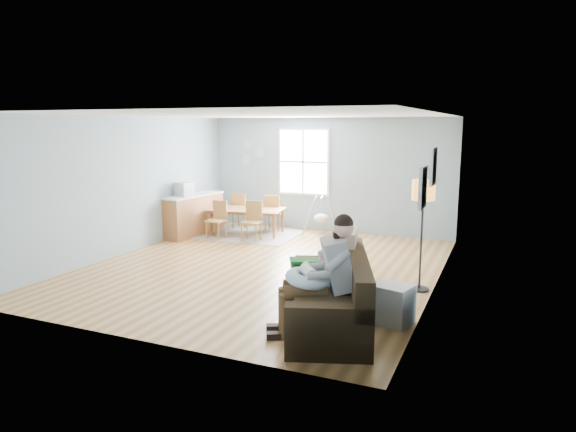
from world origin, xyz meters
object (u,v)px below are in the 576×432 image
at_px(baby_swing, 321,217).
at_px(chair_ne, 273,211).
at_px(toddler, 327,262).
at_px(floor_lamp, 423,200).
at_px(dining_table, 246,222).
at_px(counter, 194,214).
at_px(chair_se, 252,219).
at_px(sofa, 333,300).
at_px(father, 323,271).
at_px(monitor, 184,189).
at_px(chair_nw, 240,209).
at_px(storage_cube, 392,304).
at_px(chair_sw, 218,217).

bearing_deg(baby_swing, chair_ne, -173.68).
bearing_deg(chair_ne, toddler, -58.10).
relative_size(floor_lamp, dining_table, 1.00).
bearing_deg(counter, chair_se, -2.21).
bearing_deg(sofa, father, -94.07).
relative_size(chair_ne, monitor, 2.18).
distance_m(father, monitor, 6.17).
relative_size(dining_table, chair_se, 1.93).
xyz_separation_m(floor_lamp, dining_table, (-4.40, 2.61, -1.12)).
xyz_separation_m(chair_ne, baby_swing, (1.19, 0.13, -0.10)).
bearing_deg(dining_table, toddler, -60.40).
bearing_deg(chair_nw, toddler, -51.07).
xyz_separation_m(toddler, floor_lamp, (0.94, 1.68, 0.65)).
bearing_deg(storage_cube, dining_table, 136.13).
distance_m(chair_sw, monitor, 0.99).
distance_m(chair_ne, counter, 1.88).
bearing_deg(monitor, counter, 85.68).
xyz_separation_m(floor_lamp, baby_swing, (-2.80, 3.36, -1.03)).
distance_m(dining_table, counter, 1.22).
distance_m(floor_lamp, chair_ne, 5.22).
distance_m(toddler, monitor, 5.75).
bearing_deg(dining_table, chair_se, -60.36).
relative_size(father, chair_sw, 1.75).
bearing_deg(counter, chair_nw, 59.37).
relative_size(counter, baby_swing, 1.65).
height_order(chair_se, monitor, monitor).
xyz_separation_m(toddler, chair_sw, (-3.85, 3.66, -0.29)).
distance_m(sofa, storage_cube, 0.77).
bearing_deg(toddler, dining_table, 128.90).
height_order(storage_cube, chair_nw, chair_nw).
xyz_separation_m(chair_sw, chair_ne, (0.80, 1.24, 0.02)).
xyz_separation_m(chair_se, chair_ne, (-0.05, 1.19, -0.01)).
distance_m(toddler, chair_sw, 5.32).
bearing_deg(baby_swing, monitor, -149.91).
relative_size(storage_cube, chair_se, 0.62).
xyz_separation_m(counter, monitor, (-0.02, -0.32, 0.62)).
xyz_separation_m(toddler, storage_cube, (0.83, 0.16, -0.51)).
bearing_deg(counter, floor_lamp, -20.90).
relative_size(toddler, chair_se, 1.03).
height_order(chair_se, baby_swing, chair_se).
distance_m(sofa, chair_ne, 6.00).
bearing_deg(chair_se, monitor, -170.69).
bearing_deg(toddler, chair_nw, 128.93).
relative_size(storage_cube, monitor, 1.38).
height_order(father, floor_lamp, floor_lamp).
bearing_deg(toddler, chair_ne, 121.90).
bearing_deg(dining_table, monitor, -152.94).
distance_m(floor_lamp, storage_cube, 1.92).
bearing_deg(floor_lamp, counter, 159.10).
bearing_deg(counter, sofa, -40.01).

